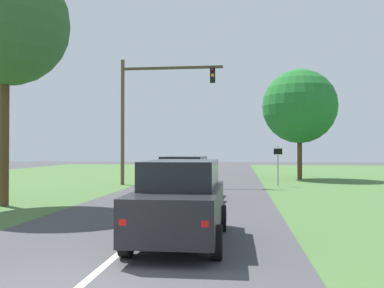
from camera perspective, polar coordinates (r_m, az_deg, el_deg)
ground_plane at (r=17.99m, az=-1.79°, el=-8.07°), size 120.00×120.00×0.00m
lane_centre_stripe at (r=7.51m, az=-15.10°, el=-18.36°), size 0.16×40.25×0.01m
red_suv_near at (r=10.33m, az=-1.50°, el=-7.64°), size 2.18×4.89×2.00m
pickup_truck_lead at (r=18.35m, az=-1.03°, el=-4.77°), size 2.46×5.62×1.98m
traffic_light at (r=26.96m, az=-6.25°, el=5.60°), size 6.65×0.40×8.14m
keep_moving_sign at (r=26.49m, az=11.77°, el=-2.22°), size 0.60×0.09×2.52m
pine_tree_left at (r=19.03m, az=-24.37°, el=14.99°), size 5.12×5.12×10.02m
oak_tree_right at (r=33.22m, az=14.61°, el=5.05°), size 5.74×5.74×8.53m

